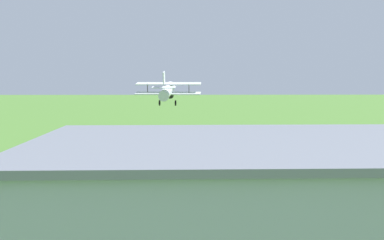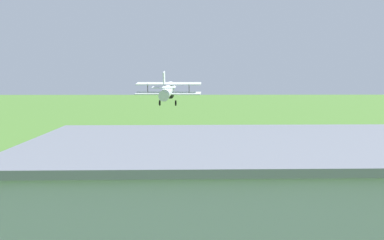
{
  "view_description": "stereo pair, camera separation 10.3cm",
  "coord_description": "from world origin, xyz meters",
  "px_view_note": "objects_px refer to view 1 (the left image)",
  "views": [
    {
      "loc": [
        3.87,
        55.52,
        8.8
      ],
      "look_at": [
        2.84,
        10.34,
        4.71
      ],
      "focal_mm": 42.4,
      "sensor_mm": 36.0,
      "label": 1
    },
    {
      "loc": [
        3.77,
        55.52,
        8.8
      ],
      "look_at": [
        2.84,
        10.34,
        4.71
      ],
      "focal_mm": 42.4,
      "sensor_mm": 36.0,
      "label": 2
    }
  ],
  "objects_px": {
    "person_near_hangar_door": "(379,161)",
    "biplane": "(167,90)",
    "hangar": "(279,192)",
    "person_walking_on_apron": "(149,168)",
    "car_red": "(106,178)",
    "person_at_fence_line": "(304,164)",
    "car_black": "(26,171)",
    "car_white": "(373,171)"
  },
  "relations": [
    {
      "from": "car_red",
      "to": "person_near_hangar_door",
      "type": "height_order",
      "value": "person_near_hangar_door"
    },
    {
      "from": "hangar",
      "to": "person_at_fence_line",
      "type": "bearing_deg",
      "value": -108.86
    },
    {
      "from": "biplane",
      "to": "car_white",
      "type": "distance_m",
      "value": 24.54
    },
    {
      "from": "car_white",
      "to": "person_at_fence_line",
      "type": "relative_size",
      "value": 2.83
    },
    {
      "from": "car_red",
      "to": "person_at_fence_line",
      "type": "distance_m",
      "value": 18.68
    },
    {
      "from": "biplane",
      "to": "person_at_fence_line",
      "type": "xyz_separation_m",
      "value": [
        -13.26,
        11.04,
        -6.71
      ]
    },
    {
      "from": "car_red",
      "to": "hangar",
      "type": "bearing_deg",
      "value": 131.08
    },
    {
      "from": "car_white",
      "to": "person_near_hangar_door",
      "type": "relative_size",
      "value": 2.43
    },
    {
      "from": "car_black",
      "to": "person_walking_on_apron",
      "type": "relative_size",
      "value": 2.91
    },
    {
      "from": "biplane",
      "to": "car_red",
      "type": "xyz_separation_m",
      "value": [
        4.43,
        17.01,
        -6.63
      ]
    },
    {
      "from": "car_white",
      "to": "person_at_fence_line",
      "type": "height_order",
      "value": "car_white"
    },
    {
      "from": "biplane",
      "to": "car_black",
      "type": "distance_m",
      "value": 19.79
    },
    {
      "from": "hangar",
      "to": "biplane",
      "type": "height_order",
      "value": "biplane"
    },
    {
      "from": "car_red",
      "to": "person_at_fence_line",
      "type": "height_order",
      "value": "car_red"
    },
    {
      "from": "car_black",
      "to": "person_at_fence_line",
      "type": "xyz_separation_m",
      "value": [
        -25.0,
        -3.48,
        -0.14
      ]
    },
    {
      "from": "car_white",
      "to": "person_walking_on_apron",
      "type": "height_order",
      "value": "car_white"
    },
    {
      "from": "car_white",
      "to": "hangar",
      "type": "bearing_deg",
      "value": 52.5
    },
    {
      "from": "person_walking_on_apron",
      "to": "hangar",
      "type": "bearing_deg",
      "value": 115.35
    },
    {
      "from": "hangar",
      "to": "person_walking_on_apron",
      "type": "height_order",
      "value": "hangar"
    },
    {
      "from": "car_black",
      "to": "hangar",
      "type": "bearing_deg",
      "value": 140.3
    },
    {
      "from": "car_black",
      "to": "person_near_hangar_door",
      "type": "distance_m",
      "value": 32.65
    },
    {
      "from": "person_walking_on_apron",
      "to": "car_red",
      "type": "bearing_deg",
      "value": 53.58
    },
    {
      "from": "hangar",
      "to": "car_black",
      "type": "relative_size",
      "value": 5.67
    },
    {
      "from": "car_black",
      "to": "person_at_fence_line",
      "type": "distance_m",
      "value": 25.24
    },
    {
      "from": "person_near_hangar_door",
      "to": "person_walking_on_apron",
      "type": "height_order",
      "value": "person_near_hangar_door"
    },
    {
      "from": "car_black",
      "to": "person_walking_on_apron",
      "type": "height_order",
      "value": "car_black"
    },
    {
      "from": "person_near_hangar_door",
      "to": "person_walking_on_apron",
      "type": "relative_size",
      "value": 1.13
    },
    {
      "from": "car_white",
      "to": "person_walking_on_apron",
      "type": "distance_m",
      "value": 19.71
    },
    {
      "from": "hangar",
      "to": "person_near_hangar_door",
      "type": "xyz_separation_m",
      "value": [
        -13.86,
        -19.3,
        -1.94
      ]
    },
    {
      "from": "person_near_hangar_door",
      "to": "hangar",
      "type": "bearing_deg",
      "value": 54.3
    },
    {
      "from": "car_red",
      "to": "person_at_fence_line",
      "type": "xyz_separation_m",
      "value": [
        -17.7,
        -5.97,
        -0.08
      ]
    },
    {
      "from": "biplane",
      "to": "person_walking_on_apron",
      "type": "height_order",
      "value": "biplane"
    },
    {
      "from": "car_white",
      "to": "car_red",
      "type": "xyz_separation_m",
      "value": [
        22.71,
        2.03,
        -0.01
      ]
    },
    {
      "from": "car_red",
      "to": "person_near_hangar_door",
      "type": "distance_m",
      "value": 25.91
    },
    {
      "from": "hangar",
      "to": "car_white",
      "type": "distance_m",
      "value": 18.93
    },
    {
      "from": "hangar",
      "to": "person_at_fence_line",
      "type": "relative_size",
      "value": 17.04
    },
    {
      "from": "person_near_hangar_door",
      "to": "biplane",
      "type": "bearing_deg",
      "value": -27.18
    },
    {
      "from": "car_black",
      "to": "person_near_hangar_door",
      "type": "bearing_deg",
      "value": -173.14
    },
    {
      "from": "person_near_hangar_door",
      "to": "person_walking_on_apron",
      "type": "distance_m",
      "value": 22.09
    },
    {
      "from": "car_red",
      "to": "person_at_fence_line",
      "type": "bearing_deg",
      "value": -161.35
    },
    {
      "from": "biplane",
      "to": "person_near_hangar_door",
      "type": "bearing_deg",
      "value": 152.82
    },
    {
      "from": "hangar",
      "to": "person_near_hangar_door",
      "type": "relative_size",
      "value": 14.63
    }
  ]
}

